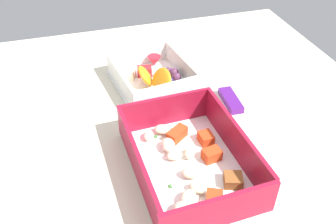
{
  "coord_description": "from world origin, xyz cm",
  "views": [
    {
      "loc": [
        45.36,
        -13.82,
        42.67
      ],
      "look_at": [
        -1.66,
        0.03,
        4.0
      ],
      "focal_mm": 39.7,
      "sensor_mm": 36.0,
      "label": 1
    }
  ],
  "objects": [
    {
      "name": "candy_bar",
      "position": [
        -3.48,
        12.46,
        2.6
      ],
      "size": [
        7.12,
        2.77,
        1.2
      ],
      "primitive_type": "cube",
      "rotation": [
        0.0,
        0.0,
        -0.05
      ],
      "color": "#51197A",
      "rests_on": "table_surface"
    },
    {
      "name": "paper_cup_liner",
      "position": [
        -24.09,
        -1.71,
        3.01
      ],
      "size": [
        4.08,
        4.08,
        2.02
      ],
      "primitive_type": "cylinder",
      "color": "white",
      "rests_on": "table_surface"
    },
    {
      "name": "table_surface",
      "position": [
        0.0,
        0.0,
        1.0
      ],
      "size": [
        80.0,
        80.0,
        2.0
      ],
      "primitive_type": "cube",
      "color": "beige",
      "rests_on": "ground"
    },
    {
      "name": "pasta_container",
      "position": [
        9.95,
        -0.18,
        3.84
      ],
      "size": [
        22.42,
        16.67,
        6.06
      ],
      "rotation": [
        0.0,
        0.0,
        0.05
      ],
      "color": "white",
      "rests_on": "table_surface"
    },
    {
      "name": "fruit_bowl",
      "position": [
        -13.22,
        0.43,
        3.77
      ],
      "size": [
        16.88,
        15.39,
        5.88
      ],
      "rotation": [
        0.0,
        0.0,
        0.15
      ],
      "color": "white",
      "rests_on": "table_surface"
    }
  ]
}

